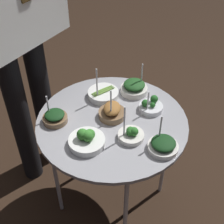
{
  "coord_description": "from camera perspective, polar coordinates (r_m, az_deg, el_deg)",
  "views": [
    {
      "loc": [
        -0.87,
        -0.56,
        1.57
      ],
      "look_at": [
        0.0,
        0.0,
        0.67
      ],
      "focal_mm": 50.0,
      "sensor_mm": 36.0,
      "label": 1
    }
  ],
  "objects": [
    {
      "name": "bowl_broccoli_mid_left",
      "position": [
        1.29,
        -4.68,
        -5.04
      ],
      "size": [
        0.15,
        0.15,
        0.08
      ],
      "color": "white",
      "rests_on": "serving_cart"
    },
    {
      "name": "bowl_roast_center",
      "position": [
        1.41,
        0.01,
        0.04
      ],
      "size": [
        0.12,
        0.12,
        0.17
      ],
      "color": "brown",
      "rests_on": "serving_cart"
    },
    {
      "name": "bowl_spinach_front_right",
      "position": [
        1.56,
        4.07,
        4.49
      ],
      "size": [
        0.13,
        0.13,
        0.16
      ],
      "color": "silver",
      "rests_on": "serving_cart"
    },
    {
      "name": "bowl_asparagus_back_left",
      "position": [
        1.53,
        -1.62,
        3.36
      ],
      "size": [
        0.15,
        0.15,
        0.18
      ],
      "color": "white",
      "rests_on": "serving_cart"
    },
    {
      "name": "bowl_broccoli_front_center",
      "position": [
        1.32,
        3.51,
        -4.07
      ],
      "size": [
        0.11,
        0.11,
        0.18
      ],
      "color": "silver",
      "rests_on": "serving_cart"
    },
    {
      "name": "serving_cart",
      "position": [
        1.44,
        0.0,
        -2.73
      ],
      "size": [
        0.69,
        0.69,
        0.62
      ],
      "color": "#939399",
      "rests_on": "ground_plane"
    },
    {
      "name": "bowl_spinach_front_left",
      "position": [
        1.29,
        9.32,
        -6.01
      ],
      "size": [
        0.13,
        0.13,
        0.15
      ],
      "color": "silver",
      "rests_on": "serving_cart"
    },
    {
      "name": "bowl_broccoli_back_right",
      "position": [
        1.46,
        7.09,
        1.09
      ],
      "size": [
        0.11,
        0.11,
        0.12
      ],
      "color": "silver",
      "rests_on": "serving_cart"
    },
    {
      "name": "bowl_spinach_far_rim",
      "position": [
        1.41,
        -10.4,
        -0.95
      ],
      "size": [
        0.11,
        0.11,
        0.13
      ],
      "color": "brown",
      "rests_on": "serving_cart"
    },
    {
      "name": "ground_plane",
      "position": [
        1.89,
        0.0,
        -15.57
      ],
      "size": [
        8.0,
        8.0,
        0.0
      ],
      "primitive_type": "plane",
      "color": "black"
    }
  ]
}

